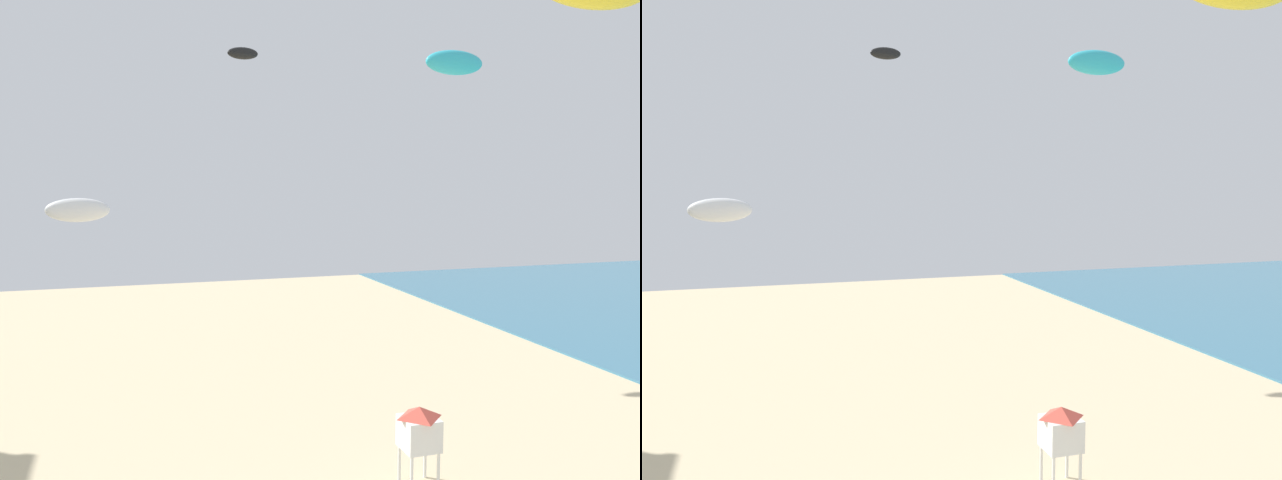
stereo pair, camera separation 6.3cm
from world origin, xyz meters
The scene contains 4 objects.
lifeguard_stand centered at (8.81, 17.36, 1.84)m, with size 1.10×1.10×2.55m.
kite_white_parafoil centered at (-1.24, 23.84, 8.49)m, with size 2.15×0.60×0.84m.
kite_black_parafoil centered at (6.66, 34.17, 16.12)m, with size 1.62×0.45×0.63m.
kite_cyan_parafoil_2 centered at (11.64, 20.69, 13.69)m, with size 2.23×0.62×0.87m.
Camera 2 is at (-0.02, -0.51, 9.61)m, focal length 36.78 mm.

